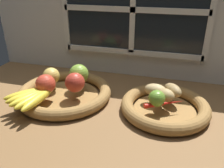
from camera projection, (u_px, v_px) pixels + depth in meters
The scene contains 14 objects.
ground_plane at pixel (116, 107), 88.17cm from camera, with size 140.00×90.00×3.00cm, color brown.
back_wall at pixel (134, 16), 101.20cm from camera, with size 140.00×4.60×55.00cm.
fruit_bowl_left at pixel (65, 93), 90.92cm from camera, with size 36.94×36.94×4.47cm.
fruit_bowl_right at pixel (165, 107), 81.40cm from camera, with size 31.53×31.53×4.47cm.
apple_red_right at pixel (75, 83), 85.11cm from camera, with size 7.50×7.50×7.50cm, color #B73828.
apple_green_back at pixel (79, 74), 92.09cm from camera, with size 7.83×7.83×7.83cm, color #7AA338.
apple_golden_left at pixel (51, 76), 91.67cm from camera, with size 6.70×6.70×6.70cm, color #DBB756.
apple_red_front at pixel (46, 84), 84.07cm from camera, with size 7.34×7.34×7.34cm, color #CC422D.
banana_bunch_front at pixel (33, 96), 80.12cm from camera, with size 14.84×18.47×3.11cm.
potato_back at pixel (173, 90), 83.07cm from camera, with size 8.26×4.48×4.35cm, color #A38451.
potato_large at pixel (166, 95), 79.38cm from camera, with size 6.26×4.69×4.50cm, color tan.
potato_oblong at pixel (155, 90), 83.02cm from camera, with size 8.03×5.18×4.43cm, color tan.
lime_near at pixel (157, 98), 76.12cm from camera, with size 5.67×5.67×5.67cm, color olive.
chili_pepper at pixel (165, 103), 76.94cm from camera, with size 1.72×1.72×14.71cm, color red.
Camera 1 is at (18.91, -73.20, 44.74)cm, focal length 36.54 mm.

